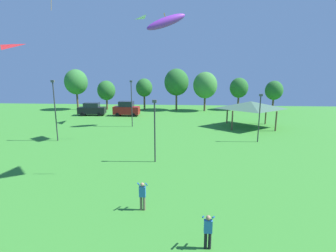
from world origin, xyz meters
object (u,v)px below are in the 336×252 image
Objects in this scene: park_pavilion at (251,105)px; light_post_1 at (132,101)px; treeline_tree_0 at (76,82)px; kite_flying_6 at (2,59)px; light_post_2 at (259,115)px; treeline_tree_2 at (144,88)px; person_standing_far_right at (208,230)px; light_post_3 at (55,107)px; treeline_tree_5 at (239,88)px; kite_flying_0 at (135,26)px; treeline_tree_4 at (205,85)px; treeline_tree_3 at (176,82)px; treeline_tree_6 at (274,90)px; light_post_0 at (155,127)px; kite_flying_3 at (166,22)px; parked_car_second_from_left at (126,109)px; treeline_tree_1 at (106,91)px; person_standing_near_foreground at (142,194)px; parked_car_leftmost at (92,109)px.

light_post_1 is (-16.36, -1.01, 0.53)m from park_pavilion.
park_pavilion is 34.14m from treeline_tree_0.
kite_flying_6 reaches higher than treeline_tree_0.
light_post_2 is 28.15m from treeline_tree_2.
person_standing_far_right is 23.19m from light_post_3.
light_post_3 is 1.06× the size of treeline_tree_5.
light_post_3 is at bearing -133.61° from treeline_tree_5.
park_pavilion is (16.19, -1.53, -10.76)m from kite_flying_0.
treeline_tree_4 is (24.88, 21.38, -4.08)m from kite_flying_6.
treeline_tree_3 is 18.69m from treeline_tree_6.
treeline_tree_3 reaches higher than park_pavilion.
light_post_2 is at bearing 34.75° from light_post_0.
treeline_tree_5 is (12.33, 1.42, -1.13)m from treeline_tree_3.
light_post_2 is at bearing -95.40° from treeline_tree_5.
kite_flying_3 is 0.71× the size of treeline_tree_0.
person_standing_far_right is 0.28× the size of treeline_tree_6.
person_standing_far_right is 35.88m from parked_car_second_from_left.
treeline_tree_5 reaches higher than person_standing_far_right.
treeline_tree_1 is (-1.75, 24.05, 0.07)m from light_post_3.
treeline_tree_2 is (-5.62, 15.45, -9.53)m from kite_flying_3.
parked_car_second_from_left is 24.21m from light_post_2.
person_standing_near_foreground is at bearing -73.62° from parked_car_second_from_left.
treeline_tree_5 is (26.31, 1.73, 0.53)m from treeline_tree_1.
light_post_2 is at bearing -36.86° from treeline_tree_0.
park_pavilion is at bearing -25.28° from treeline_tree_0.
person_standing_far_right is at bearing -67.40° from parked_car_leftmost.
parked_car_second_from_left is 0.55× the size of treeline_tree_3.
treeline_tree_2 reaches higher than park_pavilion.
treeline_tree_6 reaches higher than light_post_0.
kite_flying_0 is (-5.10, 24.67, 12.89)m from person_standing_near_foreground.
park_pavilion is 16.98m from treeline_tree_6.
person_standing_far_right is at bearing -70.98° from light_post_1.
person_standing_near_foreground is 0.26× the size of light_post_1.
treeline_tree_6 is (18.83, 38.22, 3.06)m from person_standing_near_foreground.
light_post_3 is (-15.44, 17.07, 2.84)m from person_standing_far_right.
light_post_0 is 0.80× the size of light_post_3.
kite_flying_0 is at bearing -139.31° from treeline_tree_5.
kite_flying_3 is 17.61m from light_post_3.
treeline_tree_1 is 0.77× the size of treeline_tree_4.
parked_car_second_from_left is (-3.04, 6.28, -12.60)m from kite_flying_0.
treeline_tree_3 is at bearing 48.58° from kite_flying_6.
treeline_tree_0 is (-19.17, 15.01, -8.42)m from kite_flying_3.
light_post_1 is 0.80× the size of treeline_tree_0.
park_pavilion is at bearing 83.64° from light_post_2.
treeline_tree_4 is at bearing 67.53° from kite_flying_3.
light_post_2 is (10.21, 15.25, 2.08)m from person_standing_near_foreground.
light_post_1 is 21.30m from treeline_tree_0.
light_post_3 reaches higher than parked_car_leftmost.
park_pavilion is at bearing -22.12° from parked_car_leftmost.
light_post_3 is at bearing -123.13° from kite_flying_0.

